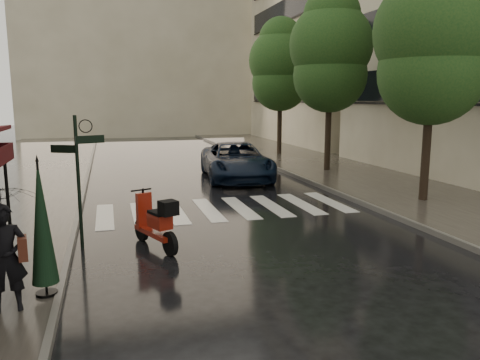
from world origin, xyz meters
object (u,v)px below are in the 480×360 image
scooter (156,223)px  parked_car (236,161)px  parasol_back (42,223)px  pedestrian_with_umbrella (2,209)px

scooter → parked_car: (4.35, 8.81, 0.19)m
parked_car → parasol_back: 12.96m
pedestrian_with_umbrella → parasol_back: bearing=35.7°
pedestrian_with_umbrella → parked_car: 13.65m
parked_car → parasol_back: parasol_back is taller
scooter → parasol_back: (-2.13, -2.40, 0.79)m
parasol_back → parked_car: bearing=60.0°
pedestrian_with_umbrella → scooter: pedestrian_with_umbrella is taller
parked_car → parasol_back: (-6.47, -11.21, 0.60)m
pedestrian_with_umbrella → parasol_back: pedestrian_with_umbrella is taller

